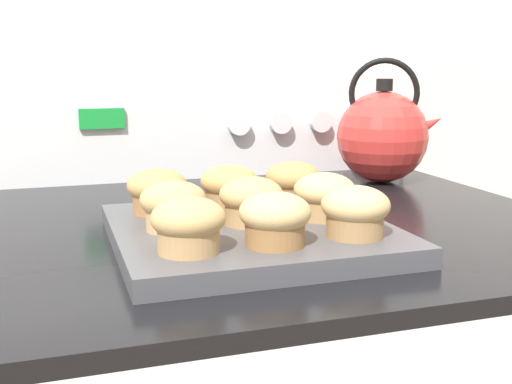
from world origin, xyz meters
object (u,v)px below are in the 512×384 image
at_px(muffin_pan, 250,233).
at_px(muffin_r1_c0, 173,205).
at_px(muffin_r0_c0, 188,224).
at_px(muffin_r1_c1, 251,200).
at_px(muffin_r2_c1, 229,186).
at_px(muffin_r0_c2, 355,211).
at_px(muffin_r1_c2, 325,195).
at_px(tea_kettle, 383,135).
at_px(muffin_r0_c1, 275,218).
at_px(muffin_r2_c2, 293,182).
at_px(muffin_r2_c0, 157,190).

height_order(muffin_pan, muffin_r1_c0, muffin_r1_c0).
height_order(muffin_r0_c0, muffin_r1_c1, same).
relative_size(muffin_pan, muffin_r2_c1, 4.20).
height_order(muffin_r0_c2, muffin_r1_c2, same).
distance_m(muffin_r1_c1, tea_kettle, 0.43).
bearing_deg(muffin_r1_c2, muffin_r1_c1, 178.81).
bearing_deg(muffin_r1_c1, muffin_r2_c1, 91.03).
distance_m(muffin_r1_c0, tea_kettle, 0.50).
distance_m(muffin_r0_c1, muffin_r2_c2, 0.20).
height_order(muffin_r1_c2, muffin_r2_c1, same).
distance_m(muffin_r0_c0, muffin_r2_c2, 0.24).
relative_size(muffin_r0_c2, muffin_r2_c1, 1.00).
bearing_deg(muffin_r2_c0, muffin_r1_c1, -43.67).
relative_size(muffin_r1_c0, muffin_r2_c0, 1.00).
xyz_separation_m(muffin_r2_c0, muffin_r2_c2, (0.17, 0.00, 0.00)).
distance_m(muffin_r0_c1, muffin_r1_c2, 0.13).
bearing_deg(muffin_r2_c0, tea_kettle, 25.94).
height_order(muffin_pan, muffin_r1_c2, muffin_r1_c2).
height_order(muffin_r0_c0, muffin_r2_c2, same).
relative_size(muffin_pan, muffin_r2_c2, 4.20).
bearing_deg(muffin_r0_c1, muffin_r0_c2, 3.04).
height_order(muffin_r1_c0, muffin_r1_c1, same).
bearing_deg(muffin_r1_c2, muffin_r0_c0, -154.92).
bearing_deg(muffin_r0_c0, muffin_r2_c1, 62.52).
xyz_separation_m(muffin_pan, muffin_r1_c2, (0.09, -0.00, 0.04)).
bearing_deg(muffin_r0_c0, muffin_r1_c2, 25.08).
height_order(muffin_r1_c1, muffin_r2_c2, same).
xyz_separation_m(muffin_r1_c0, muffin_r1_c2, (0.18, -0.00, 0.00)).
bearing_deg(muffin_r0_c1, muffin_r2_c1, 89.33).
height_order(muffin_r1_c0, muffin_r2_c2, same).
bearing_deg(muffin_r2_c1, muffin_r1_c2, -43.88).
xyz_separation_m(muffin_pan, muffin_r2_c1, (-0.00, 0.08, 0.04)).
height_order(muffin_r0_c1, muffin_r1_c2, same).
relative_size(muffin_r1_c0, muffin_r1_c2, 1.00).
relative_size(muffin_r1_c0, muffin_r2_c1, 1.00).
bearing_deg(muffin_r0_c2, muffin_r1_c0, 153.74).
relative_size(muffin_r0_c0, muffin_r0_c2, 1.00).
relative_size(muffin_r1_c1, muffin_r2_c2, 1.00).
height_order(muffin_r0_c0, muffin_r0_c2, same).
bearing_deg(muffin_r1_c2, muffin_r2_c1, 136.12).
height_order(muffin_r2_c2, tea_kettle, tea_kettle).
xyz_separation_m(muffin_r0_c2, tea_kettle, (0.24, 0.37, 0.03)).
height_order(muffin_r0_c0, muffin_r0_c1, same).
xyz_separation_m(muffin_r1_c1, muffin_r2_c0, (-0.09, 0.09, 0.00)).
height_order(muffin_pan, muffin_r2_c1, muffin_r2_c1).
distance_m(muffin_r1_c1, muffin_r2_c2, 0.12).
bearing_deg(muffin_r2_c0, muffin_r2_c2, 0.22).
bearing_deg(muffin_r1_c0, tea_kettle, 34.80).
relative_size(muffin_r0_c1, muffin_r1_c2, 1.00).
bearing_deg(muffin_pan, muffin_r1_c2, -1.49).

